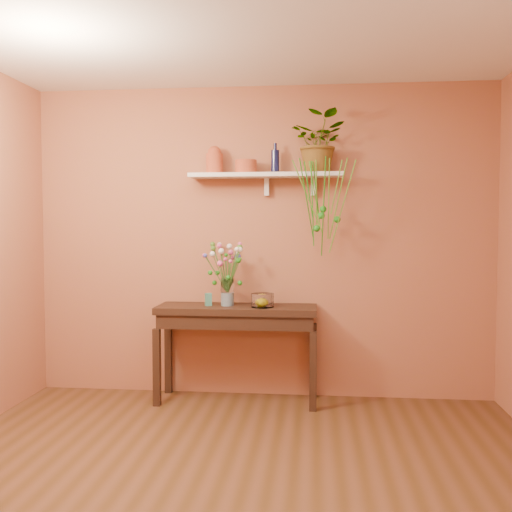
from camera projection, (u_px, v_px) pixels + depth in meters
name	position (u px, v px, depth m)	size (l,w,h in m)	color
room	(226.00, 252.00, 3.01)	(4.04, 4.04, 2.70)	brown
sideboard	(237.00, 320.00, 4.82)	(1.34, 0.43, 0.82)	#311B13
wall_shelf	(267.00, 176.00, 4.84)	(1.30, 0.24, 0.19)	white
terracotta_jug	(214.00, 161.00, 4.89)	(0.19, 0.19, 0.24)	#BA4A36
terracotta_pot	(246.00, 167.00, 4.83)	(0.18, 0.18, 0.11)	#BA4A36
blue_bottle	(275.00, 161.00, 4.84)	(0.08, 0.08, 0.25)	#10133A
spider_plant	(320.00, 143.00, 4.77)	(0.45, 0.39, 0.50)	#227F19
plant_fronds	(323.00, 209.00, 4.64)	(0.51, 0.47, 0.78)	#227F19
glass_vase	(227.00, 294.00, 4.81)	(0.11, 0.11, 0.23)	white
bouquet	(226.00, 259.00, 4.79)	(0.35, 0.46, 0.43)	#386B28
glass_bowl	(262.00, 301.00, 4.73)	(0.19, 0.19, 0.11)	white
lemon	(262.00, 302.00, 4.74)	(0.07, 0.07, 0.07)	yellow
carton	(208.00, 299.00, 4.81)	(0.05, 0.04, 0.11)	teal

